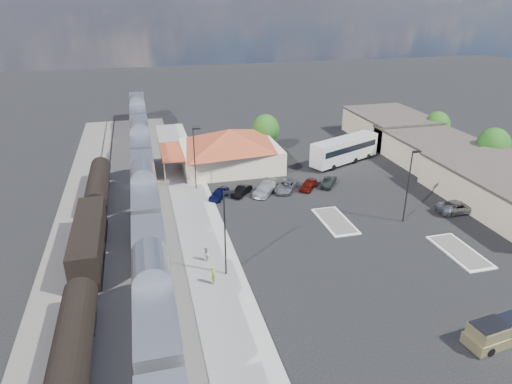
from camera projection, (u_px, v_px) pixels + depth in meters
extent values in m
plane|color=black|center=(310.00, 233.00, 52.58)|extent=(280.00, 280.00, 0.00)
cube|color=#4C4944|center=(122.00, 223.00, 54.85)|extent=(16.00, 100.00, 0.12)
cube|color=gray|center=(199.00, 221.00, 55.13)|extent=(5.50, 92.00, 0.18)
cube|color=silver|center=(154.00, 294.00, 36.80)|extent=(3.00, 20.00, 5.00)
cube|color=black|center=(157.00, 322.00, 37.89)|extent=(2.20, 16.00, 0.60)
cube|color=silver|center=(145.00, 194.00, 55.46)|extent=(3.00, 20.00, 5.00)
cube|color=black|center=(147.00, 214.00, 56.55)|extent=(2.20, 16.00, 0.60)
cube|color=silver|center=(141.00, 144.00, 74.11)|extent=(3.00, 20.00, 5.00)
cube|color=black|center=(142.00, 160.00, 75.21)|extent=(2.20, 16.00, 0.60)
cube|color=silver|center=(138.00, 114.00, 92.77)|extent=(3.00, 20.00, 5.00)
cube|color=black|center=(140.00, 127.00, 93.87)|extent=(2.20, 16.00, 0.60)
cylinder|color=black|center=(72.00, 347.00, 32.64)|extent=(2.80, 14.00, 2.80)
cube|color=black|center=(76.00, 366.00, 33.35)|extent=(2.20, 12.00, 0.60)
cube|color=black|center=(89.00, 239.00, 46.81)|extent=(2.80, 14.00, 3.60)
cube|color=black|center=(92.00, 255.00, 47.57)|extent=(2.20, 12.00, 0.60)
cylinder|color=black|center=(98.00, 183.00, 61.07)|extent=(2.80, 14.00, 2.80)
cube|color=black|center=(100.00, 195.00, 61.78)|extent=(2.20, 12.00, 0.60)
cube|color=#C3B08E|center=(230.00, 156.00, 72.16)|extent=(15.00, 12.00, 3.60)
pyramid|color=maroon|center=(230.00, 137.00, 70.92)|extent=(15.30, 12.24, 2.60)
cube|color=maroon|center=(171.00, 152.00, 69.47)|extent=(3.20, 9.60, 0.25)
cube|color=#C6B28C|center=(433.00, 150.00, 74.19)|extent=(12.00, 18.00, 4.00)
cube|color=#3F3833|center=(435.00, 138.00, 73.34)|extent=(12.40, 18.40, 0.30)
cube|color=#C6B28C|center=(389.00, 127.00, 86.53)|extent=(12.00, 16.00, 4.50)
cube|color=#3F3833|center=(391.00, 114.00, 85.58)|extent=(12.40, 16.40, 0.30)
cube|color=silver|center=(335.00, 221.00, 55.24)|extent=(3.30, 7.50, 0.15)
cube|color=#4C4944|center=(335.00, 220.00, 55.21)|extent=(2.70, 6.90, 0.10)
cube|color=silver|center=(460.00, 252.00, 48.65)|extent=(3.30, 7.50, 0.15)
cube|color=#4C4944|center=(460.00, 251.00, 48.62)|extent=(2.70, 6.90, 0.10)
cylinder|color=black|center=(225.00, 235.00, 42.94)|extent=(0.16, 0.16, 9.00)
cube|color=black|center=(229.00, 192.00, 41.32)|extent=(1.00, 0.25, 0.22)
cylinder|color=black|center=(195.00, 160.00, 62.49)|extent=(0.16, 0.16, 9.00)
cube|color=black|center=(197.00, 129.00, 60.87)|extent=(1.00, 0.25, 0.22)
cylinder|color=black|center=(408.00, 187.00, 53.54)|extent=(0.16, 0.16, 9.00)
cube|color=black|center=(417.00, 152.00, 51.93)|extent=(1.00, 0.25, 0.22)
cylinder|color=#382314|center=(489.00, 163.00, 70.46)|extent=(0.30, 0.30, 2.86)
ellipsoid|color=#1B4814|center=(493.00, 145.00, 69.35)|extent=(4.94, 4.94, 5.46)
cylinder|color=#382314|center=(435.00, 138.00, 82.96)|extent=(0.30, 0.30, 2.55)
ellipsoid|color=#1B4814|center=(437.00, 125.00, 81.97)|extent=(4.41, 4.41, 4.87)
cylinder|color=#382314|center=(265.00, 144.00, 79.38)|extent=(0.30, 0.30, 2.73)
ellipsoid|color=#1B4814|center=(266.00, 129.00, 78.32)|extent=(4.71, 4.71, 5.21)
cube|color=#9A8E5E|center=(499.00, 335.00, 35.97)|extent=(6.01, 2.83, 0.95)
cube|color=#9A8E5E|center=(501.00, 328.00, 35.68)|extent=(2.44, 2.27, 1.00)
cube|color=#9A8E5E|center=(501.00, 327.00, 35.63)|extent=(3.01, 2.34, 1.16)
cylinder|color=black|center=(505.00, 324.00, 37.49)|extent=(0.79, 0.39, 0.76)
cylinder|color=black|center=(490.00, 352.00, 34.61)|extent=(0.79, 0.39, 0.76)
cylinder|color=black|center=(471.00, 336.00, 36.22)|extent=(0.79, 0.39, 0.76)
imported|color=gray|center=(458.00, 207.00, 57.32)|extent=(5.56, 2.62, 1.53)
cube|color=white|center=(345.00, 149.00, 73.65)|extent=(13.05, 7.91, 3.69)
cube|color=black|center=(345.00, 147.00, 73.47)|extent=(12.11, 7.52, 0.98)
cylinder|color=black|center=(368.00, 156.00, 76.08)|extent=(1.03, 0.70, 0.98)
cylinder|color=black|center=(356.00, 153.00, 77.91)|extent=(1.03, 0.70, 0.98)
cylinder|color=black|center=(333.00, 167.00, 71.23)|extent=(1.03, 0.70, 0.98)
cylinder|color=black|center=(321.00, 163.00, 73.05)|extent=(1.03, 0.70, 0.98)
imported|color=#BADA44|center=(214.00, 275.00, 42.78)|extent=(0.53, 0.73, 1.88)
imported|color=silver|center=(206.00, 254.00, 46.58)|extent=(0.84, 0.93, 1.56)
imported|color=#0E1447|center=(219.00, 194.00, 61.36)|extent=(3.64, 4.15, 1.35)
imported|color=black|center=(242.00, 191.00, 62.38)|extent=(3.58, 3.79, 1.27)
imported|color=silver|center=(265.00, 189.00, 62.80)|extent=(4.77, 5.33, 1.49)
imported|color=gray|center=(286.00, 186.00, 63.82)|extent=(4.72, 5.36, 1.38)
imported|color=maroon|center=(308.00, 185.00, 64.30)|extent=(3.74, 4.04, 1.34)
imported|color=black|center=(329.00, 182.00, 65.30)|extent=(3.54, 4.05, 1.32)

